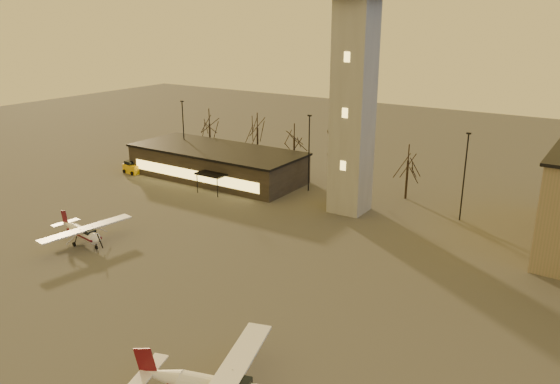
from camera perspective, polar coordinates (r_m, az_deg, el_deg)
name	(u,v)px	position (r m, az deg, el deg)	size (l,w,h in m)	color
ground	(171,323)	(43.38, -11.27, -13.24)	(220.00, 220.00, 0.00)	#3A3836
control_tower	(355,71)	(62.20, 7.81, 12.38)	(6.80, 6.80, 32.60)	gray
terminal	(217,163)	(78.28, -6.63, 3.01)	(25.40, 12.20, 4.30)	black
light_poles	(358,165)	(64.83, 8.19, 2.76)	(58.50, 12.25, 10.14)	black
tree_row	(293,135)	(78.29, 1.36, 5.97)	(37.20, 9.20, 8.80)	black
cessna_rear	(85,236)	(58.92, -19.66, -4.32)	(7.87, 9.92, 2.72)	white
service_cart	(132,168)	(83.45, -15.18, 2.39)	(2.99, 2.08, 1.80)	#E4B00D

